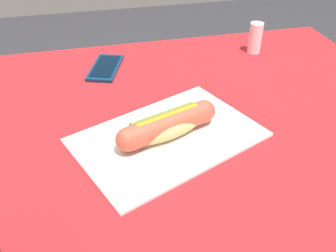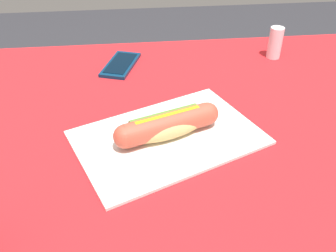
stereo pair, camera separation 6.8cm
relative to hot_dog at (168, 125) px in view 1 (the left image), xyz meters
The scene contains 5 objects.
dining_table 0.18m from the hot_dog, 109.58° to the left, with size 1.19×0.82×0.75m.
paper_wrapper 0.03m from the hot_dog, 70.67° to the right, with size 0.34×0.22×0.01m, color white.
hot_dog is the anchor object (origin of this frame).
cell_phone 0.33m from the hot_dog, 105.48° to the left, with size 0.11×0.16×0.01m.
salt_shaker 0.46m from the hot_dog, 45.48° to the left, with size 0.04×0.04×0.08m, color silver.
Camera 1 is at (-0.11, -0.59, 1.18)m, focal length 39.36 mm.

